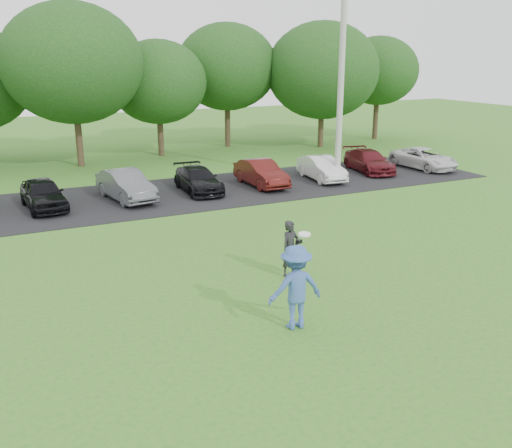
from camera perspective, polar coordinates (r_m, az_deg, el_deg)
The scene contains 7 objects.
ground at distance 13.99m, azimuth 6.32°, elevation -8.86°, with size 100.00×100.00×0.00m, color #2E7020.
parking_lot at distance 25.31m, azimuth -9.40°, elevation 2.81°, with size 32.00×6.50×0.03m, color black.
utility_pole at distance 27.24m, azimuth 8.48°, elevation 13.56°, with size 0.28×0.28×9.16m, color #ADADA7.
frisbee_player at distance 12.89m, azimuth 3.98°, elevation -6.31°, with size 1.33×0.83×2.29m.
camera_bystander at distance 15.89m, azimuth 3.46°, elevation -2.47°, with size 0.66×0.52×1.60m.
parked_cars at distance 25.08m, azimuth -9.95°, elevation 4.03°, with size 31.07×4.62×1.24m.
tree_row at distance 34.43m, azimuth -12.15°, elevation 14.56°, with size 42.39×9.85×8.64m.
Camera 1 is at (-6.82, -10.62, 6.03)m, focal length 40.00 mm.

